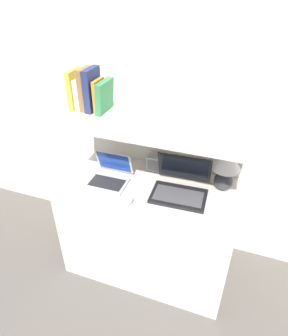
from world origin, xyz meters
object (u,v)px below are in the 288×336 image
object	(u,v)px
router_box	(155,163)
book_brown	(86,89)
book_green	(104,96)
book_navy	(92,90)
computer_mouse	(127,201)
shelf_gadget	(240,124)
book_orange	(99,95)
laptop_large	(181,186)
table_lamp	(226,165)
laptop_small	(110,176)
book_yellow	(76,89)
book_white	(81,93)

from	to	relation	value
router_box	book_brown	distance (m)	0.69
book_green	book_navy	bearing A→B (deg)	180.00
computer_mouse	book_green	distance (m)	0.65
computer_mouse	book_green	size ratio (longest dim) A/B	0.60
shelf_gadget	book_orange	bearing A→B (deg)	180.00
laptop_large	table_lamp	bearing A→B (deg)	29.24
laptop_small	router_box	bearing A→B (deg)	44.39
book_orange	book_green	bearing A→B (deg)	0.00
laptop_large	book_orange	xyz separation A→B (m)	(-0.55, 0.04, 0.51)
laptop_small	book_orange	distance (m)	0.53
book_navy	book_orange	bearing A→B (deg)	0.00
computer_mouse	book_brown	world-z (taller)	book_brown
computer_mouse	router_box	xyz separation A→B (m)	(0.04, 0.41, 0.04)
table_lamp	book_yellow	bearing A→B (deg)	-174.37
book_navy	book_orange	distance (m)	0.05
router_box	book_green	distance (m)	0.60
book_navy	shelf_gadget	distance (m)	0.88
router_box	book_orange	bearing A→B (deg)	-154.44
computer_mouse	book_yellow	bearing A→B (deg)	148.58
table_lamp	computer_mouse	size ratio (longest dim) A/B	2.61
laptop_small	computer_mouse	size ratio (longest dim) A/B	2.26
book_white	book_green	world-z (taller)	book_green
book_brown	book_yellow	bearing A→B (deg)	180.00
book_orange	shelf_gadget	xyz separation A→B (m)	(0.84, 0.00, -0.06)
laptop_large	book_green	size ratio (longest dim) A/B	1.87
computer_mouse	book_white	size ratio (longest dim) A/B	0.61
router_box	book_brown	xyz separation A→B (m)	(-0.40, -0.15, 0.54)
book_brown	book_orange	size ratio (longest dim) A/B	1.30
table_lamp	router_box	xyz separation A→B (m)	(-0.49, 0.06, -0.13)
computer_mouse	book_navy	distance (m)	0.71
laptop_large	laptop_small	distance (m)	0.48
computer_mouse	book_green	xyz separation A→B (m)	(-0.23, 0.26, 0.54)
router_box	book_orange	size ratio (longest dim) A/B	0.59
book_yellow	book_navy	distance (m)	0.12
router_box	book_navy	world-z (taller)	book_navy
book_white	book_orange	size ratio (longest dim) A/B	0.98
laptop_large	book_orange	size ratio (longest dim) A/B	1.86
book_yellow	book_brown	distance (m)	0.07
shelf_gadget	book_white	bearing A→B (deg)	-180.00
table_lamp	book_white	size ratio (longest dim) A/B	1.58
laptop_small	book_orange	xyz separation A→B (m)	(-0.08, 0.08, 0.52)
laptop_small	book_brown	world-z (taller)	book_brown
table_lamp	shelf_gadget	size ratio (longest dim) A/B	3.69
laptop_large	book_white	xyz separation A→B (m)	(-0.68, 0.04, 0.51)
router_box	book_yellow	bearing A→B (deg)	-162.29
book_navy	book_white	bearing A→B (deg)	-180.00
router_box	table_lamp	bearing A→B (deg)	-6.64
router_box	book_brown	world-z (taller)	book_brown
router_box	shelf_gadget	bearing A→B (deg)	-16.17
router_box	book_white	world-z (taller)	book_white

